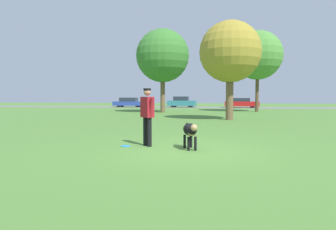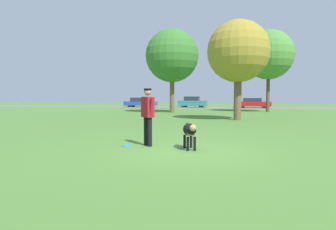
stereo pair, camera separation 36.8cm
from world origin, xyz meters
name	(u,v)px [view 1 (the left image)]	position (x,y,z in m)	size (l,w,h in m)	color
ground_plane	(184,150)	(0.00, 0.00, 0.00)	(120.00, 120.00, 0.00)	#4C7A33
far_road_strip	(211,107)	(0.00, 32.67, 0.01)	(120.00, 6.00, 0.01)	slate
person	(147,112)	(-1.11, 0.48, 0.97)	(0.53, 0.58, 1.64)	black
dog	(190,131)	(0.14, 0.14, 0.50)	(0.55, 1.06, 0.70)	black
frisbee	(126,146)	(-1.71, 0.32, 0.01)	(0.26, 0.26, 0.02)	#268CE5
tree_mid_center	(230,52)	(1.59, 10.89, 4.11)	(3.73, 3.73, 6.00)	brown
tree_far_left	(163,56)	(-4.02, 18.85, 5.08)	(4.75, 4.75, 7.47)	brown
tree_far_right	(258,55)	(4.57, 21.62, 5.31)	(4.59, 4.59, 7.61)	brown
parked_car_blue	(129,102)	(-11.20, 32.38, 0.65)	(4.45, 1.78, 1.32)	#284293
parked_car_teal	(182,102)	(-3.89, 32.67, 0.71)	(3.88, 1.82, 1.47)	teal
parked_car_red	(241,103)	(3.98, 32.27, 0.63)	(4.41, 1.94, 1.27)	red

